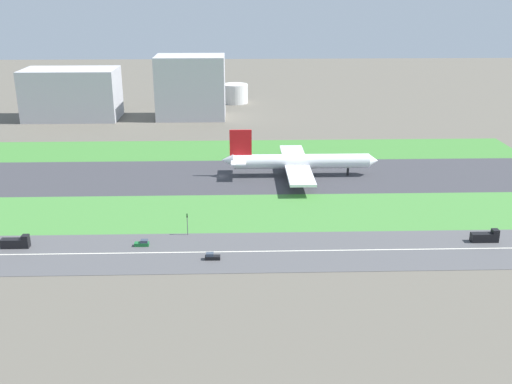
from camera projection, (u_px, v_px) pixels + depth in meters
ground_plane at (222, 177)px, 245.34m from camera, size 800.00×800.00×0.00m
runway at (222, 176)px, 245.33m from camera, size 280.00×46.00×0.10m
grass_median_north at (224, 150)px, 283.94m from camera, size 280.00×36.00×0.10m
grass_median_south at (219, 213)px, 206.71m from camera, size 280.00×36.00×0.10m
highway at (216, 252)px, 176.57m from camera, size 280.00×28.00×0.10m
highway_centerline at (216, 252)px, 176.55m from camera, size 266.00×0.50×0.01m
airliner at (297, 162)px, 244.15m from camera, size 65.00×56.00×19.70m
truck_0 at (16, 243)px, 179.01m from camera, size 8.40×2.50×4.00m
car_2 at (142, 243)px, 180.35m from camera, size 4.40×1.80×2.00m
truck_1 at (485, 237)px, 183.12m from camera, size 8.40×2.50×4.00m
car_1 at (212, 257)px, 171.55m from camera, size 4.40×1.80×2.00m
traffic_light at (187, 223)px, 187.13m from camera, size 0.36×0.50×7.20m
terminal_building at (72, 94)px, 345.28m from camera, size 53.70×28.95×29.07m
hangar_building at (191, 87)px, 346.04m from camera, size 39.73×25.99×36.37m
fuel_tank_west at (235, 94)px, 393.16m from camera, size 16.69×16.69×12.50m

